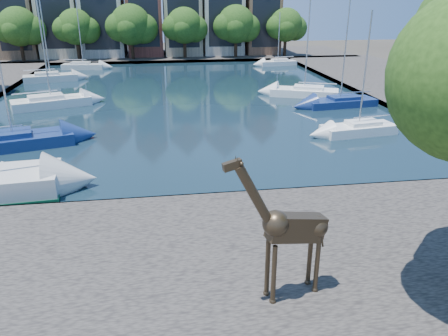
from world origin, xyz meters
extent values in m
plane|color=#38332B|center=(0.00, 0.00, 0.00)|extent=(160.00, 160.00, 0.00)
cube|color=black|center=(0.00, 24.00, 0.04)|extent=(38.00, 50.00, 0.08)
cube|color=#4E4944|center=(0.00, -7.00, 0.25)|extent=(50.00, 14.00, 0.50)
cube|color=#4E4944|center=(0.00, 56.00, 0.25)|extent=(60.00, 16.00, 0.50)
cube|color=#4E4944|center=(25.00, 24.00, 0.25)|extent=(14.00, 52.00, 0.50)
cube|color=#7F5F45|center=(-23.00, 56.00, 6.00)|extent=(5.39, 9.00, 11.00)
cube|color=black|center=(-23.00, 51.52, 6.00)|extent=(4.40, 0.05, 8.25)
cube|color=beige|center=(-17.00, 56.00, 6.75)|extent=(5.88, 9.00, 12.50)
cube|color=black|center=(-17.00, 51.52, 6.75)|extent=(4.80, 0.05, 9.38)
cube|color=beige|center=(-10.50, 56.00, 5.75)|extent=(6.37, 9.00, 10.50)
cube|color=black|center=(-10.50, 51.52, 5.75)|extent=(5.20, 0.05, 7.88)
cube|color=brown|center=(-4.00, 56.00, 7.00)|extent=(5.39, 9.00, 13.00)
cube|color=black|center=(-4.00, 51.52, 7.00)|extent=(4.40, 0.05, 9.75)
cube|color=tan|center=(2.00, 56.00, 6.25)|extent=(5.88, 9.00, 11.50)
cube|color=black|center=(2.00, 51.52, 6.25)|extent=(4.80, 0.05, 8.62)
cube|color=beige|center=(8.50, 56.00, 6.50)|extent=(6.37, 9.00, 12.00)
cube|color=black|center=(8.50, 51.52, 6.50)|extent=(5.20, 0.05, 9.00)
cube|color=brown|center=(15.00, 56.00, 5.75)|extent=(5.39, 9.00, 10.50)
cube|color=black|center=(15.00, 51.52, 5.75)|extent=(4.40, 0.05, 7.88)
cylinder|color=#332114|center=(-22.00, 50.50, 2.10)|extent=(0.50, 0.50, 3.20)
sphere|color=#1C4012|center=(-22.00, 50.50, 5.38)|extent=(5.60, 5.60, 5.60)
sphere|color=#1C4012|center=(-20.32, 50.80, 4.82)|extent=(4.20, 4.20, 4.20)
sphere|color=#1C4012|center=(-23.54, 50.10, 5.10)|extent=(3.92, 3.92, 3.92)
cylinder|color=#332114|center=(-14.00, 50.50, 2.10)|extent=(0.50, 0.50, 3.20)
sphere|color=#1C4012|center=(-14.00, 50.50, 5.26)|extent=(5.20, 5.20, 5.20)
sphere|color=#1C4012|center=(-12.44, 50.80, 4.74)|extent=(3.90, 3.90, 3.90)
sphere|color=#1C4012|center=(-15.43, 50.10, 5.00)|extent=(3.64, 3.64, 3.64)
cylinder|color=#332114|center=(-6.00, 50.50, 2.10)|extent=(0.50, 0.50, 3.20)
sphere|color=#1C4012|center=(-6.00, 50.50, 5.50)|extent=(6.00, 6.00, 6.00)
sphere|color=#1C4012|center=(-4.20, 50.80, 4.90)|extent=(4.50, 4.50, 4.50)
sphere|color=#1C4012|center=(-7.65, 50.10, 5.20)|extent=(4.20, 4.20, 4.20)
cylinder|color=#332114|center=(2.00, 50.50, 2.10)|extent=(0.50, 0.50, 3.20)
sphere|color=#1C4012|center=(2.00, 50.50, 5.32)|extent=(5.40, 5.40, 5.40)
sphere|color=#1C4012|center=(3.62, 50.80, 4.78)|extent=(4.05, 4.05, 4.05)
sphere|color=#1C4012|center=(0.51, 50.10, 5.05)|extent=(3.78, 3.78, 3.78)
cylinder|color=#332114|center=(10.00, 50.50, 2.10)|extent=(0.50, 0.50, 3.20)
sphere|color=#1C4012|center=(10.00, 50.50, 5.44)|extent=(5.80, 5.80, 5.80)
sphere|color=#1C4012|center=(11.74, 50.80, 4.86)|extent=(4.35, 4.35, 4.35)
sphere|color=#1C4012|center=(8.40, 50.10, 5.15)|extent=(4.06, 4.06, 4.06)
cylinder|color=#332114|center=(18.00, 50.50, 2.10)|extent=(0.50, 0.50, 3.20)
sphere|color=#1C4012|center=(18.00, 50.50, 5.26)|extent=(5.20, 5.20, 5.20)
sphere|color=#1C4012|center=(19.56, 50.80, 4.74)|extent=(3.90, 3.90, 3.90)
sphere|color=#1C4012|center=(16.57, 50.10, 5.00)|extent=(3.64, 3.64, 3.64)
cylinder|color=#3C2E1E|center=(0.97, -8.48, 1.52)|extent=(0.16, 0.16, 2.05)
cylinder|color=#3C2E1E|center=(0.87, -8.06, 1.52)|extent=(0.16, 0.16, 2.05)
cylinder|color=#3C2E1E|center=(2.48, -8.11, 1.52)|extent=(0.16, 0.16, 2.05)
cylinder|color=#3C2E1E|center=(2.38, -7.69, 1.52)|extent=(0.16, 0.16, 2.05)
cube|color=#3C2E1E|center=(1.72, -8.07, 2.89)|extent=(2.05, 0.99, 1.20)
cylinder|color=#3C2E1E|center=(0.31, -8.42, 4.22)|extent=(1.34, 0.59, 2.12)
cube|color=#3C2E1E|center=(-0.37, -8.58, 5.26)|extent=(0.59, 0.30, 0.32)
cube|color=navy|center=(-12.00, 9.94, 0.59)|extent=(7.91, 4.61, 1.02)
cube|color=navy|center=(-12.00, 9.94, 0.93)|extent=(3.65, 2.68, 0.57)
cube|color=white|center=(-12.00, 21.51, 0.59)|extent=(7.15, 4.62, 1.02)
cube|color=white|center=(-12.00, 21.51, 0.93)|extent=(3.35, 2.60, 0.57)
cylinder|color=#B2B2B7|center=(-12.00, 21.51, 6.73)|extent=(0.14, 0.14, 11.72)
cube|color=silver|center=(-14.92, 34.99, 0.57)|extent=(6.35, 3.49, 0.98)
cube|color=silver|center=(-14.92, 34.99, 0.90)|extent=(2.91, 2.06, 0.55)
cylinder|color=#B2B2B7|center=(-14.92, 34.99, 5.50)|extent=(0.13, 0.13, 9.31)
cube|color=silver|center=(-12.47, 44.00, 0.53)|extent=(5.82, 2.60, 0.89)
cube|color=silver|center=(-12.47, 44.00, 0.82)|extent=(2.60, 1.65, 0.50)
cylinder|color=#B2B2B7|center=(-12.47, 44.00, 5.44)|extent=(0.12, 0.12, 9.34)
cube|color=white|center=(12.00, 9.48, 0.52)|extent=(5.65, 2.63, 0.87)
cube|color=white|center=(12.00, 9.48, 0.81)|extent=(2.54, 1.65, 0.49)
cylinder|color=#B2B2B7|center=(12.00, 9.48, 4.71)|extent=(0.12, 0.12, 7.90)
cube|color=navy|center=(14.09, 17.97, 0.50)|extent=(6.72, 3.08, 0.84)
cube|color=navy|center=(14.09, 17.97, 0.78)|extent=(3.02, 1.94, 0.46)
cylinder|color=#B2B2B7|center=(14.09, 17.97, 5.75)|extent=(0.11, 0.11, 10.04)
cube|color=white|center=(12.16, 22.53, 0.56)|extent=(7.02, 4.71, 0.97)
cube|color=white|center=(12.16, 22.53, 0.88)|extent=(3.31, 2.62, 0.54)
cylinder|color=#B2B2B7|center=(12.16, 22.53, 5.33)|extent=(0.13, 0.13, 9.00)
cube|color=silver|center=(15.00, 43.40, 0.49)|extent=(5.43, 2.38, 0.83)
cube|color=silver|center=(15.00, 43.40, 0.77)|extent=(2.43, 1.52, 0.46)
cylinder|color=#B2B2B7|center=(15.00, 43.40, 4.06)|extent=(0.11, 0.11, 6.67)
camera|label=1|loc=(-2.20, -19.39, 9.50)|focal=35.00mm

